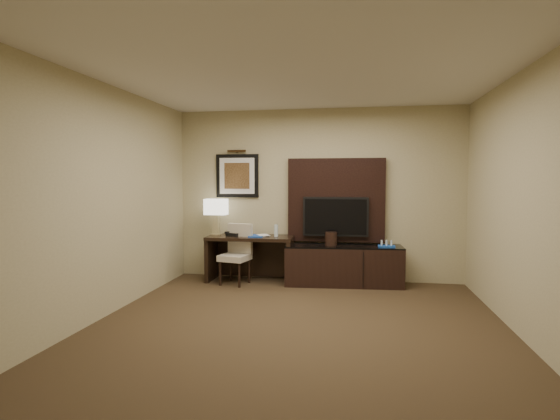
% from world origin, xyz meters
% --- Properties ---
extents(floor, '(4.50, 5.00, 0.01)m').
position_xyz_m(floor, '(0.00, 0.00, -0.01)').
color(floor, '#372718').
rests_on(floor, ground).
extents(ceiling, '(4.50, 5.00, 0.01)m').
position_xyz_m(ceiling, '(0.00, 0.00, 2.70)').
color(ceiling, silver).
rests_on(ceiling, wall_back).
extents(wall_back, '(4.50, 0.01, 2.70)m').
position_xyz_m(wall_back, '(0.00, 2.50, 1.35)').
color(wall_back, tan).
rests_on(wall_back, floor).
extents(wall_front, '(4.50, 0.01, 2.70)m').
position_xyz_m(wall_front, '(0.00, -2.50, 1.35)').
color(wall_front, tan).
rests_on(wall_front, floor).
extents(wall_left, '(0.01, 5.00, 2.70)m').
position_xyz_m(wall_left, '(-2.25, 0.00, 1.35)').
color(wall_left, tan).
rests_on(wall_left, floor).
extents(wall_right, '(0.01, 5.00, 2.70)m').
position_xyz_m(wall_right, '(2.25, 0.00, 1.35)').
color(wall_right, tan).
rests_on(wall_right, floor).
extents(desk, '(1.34, 0.61, 0.71)m').
position_xyz_m(desk, '(-1.01, 2.15, 0.36)').
color(desk, black).
rests_on(desk, floor).
extents(credenza, '(1.77, 0.61, 0.60)m').
position_xyz_m(credenza, '(0.43, 2.15, 0.30)').
color(credenza, black).
rests_on(credenza, floor).
extents(tv_wall_panel, '(1.50, 0.12, 1.30)m').
position_xyz_m(tv_wall_panel, '(0.30, 2.44, 1.27)').
color(tv_wall_panel, black).
rests_on(tv_wall_panel, wall_back).
extents(tv, '(1.00, 0.08, 0.60)m').
position_xyz_m(tv, '(0.30, 2.34, 1.02)').
color(tv, black).
rests_on(tv, tv_wall_panel).
extents(artwork, '(0.70, 0.04, 0.70)m').
position_xyz_m(artwork, '(-1.30, 2.48, 1.65)').
color(artwork, black).
rests_on(artwork, wall_back).
extents(picture_light, '(0.04, 0.04, 0.30)m').
position_xyz_m(picture_light, '(-1.30, 2.44, 2.05)').
color(picture_light, '#3D2813').
rests_on(picture_light, wall_back).
extents(desk_chair, '(0.50, 0.54, 0.84)m').
position_xyz_m(desk_chair, '(-1.20, 1.93, 0.42)').
color(desk_chair, beige).
rests_on(desk_chair, floor).
extents(table_lamp, '(0.35, 0.22, 0.54)m').
position_xyz_m(table_lamp, '(-1.59, 2.24, 0.98)').
color(table_lamp, tan).
rests_on(table_lamp, desk).
extents(desk_phone, '(0.25, 0.24, 0.10)m').
position_xyz_m(desk_phone, '(-1.26, 2.12, 0.76)').
color(desk_phone, black).
rests_on(desk_phone, desk).
extents(blue_folder, '(0.26, 0.32, 0.02)m').
position_xyz_m(blue_folder, '(-0.91, 2.12, 0.72)').
color(blue_folder, '#18419C').
rests_on(blue_folder, desk).
extents(book, '(0.16, 0.10, 0.23)m').
position_xyz_m(book, '(-0.88, 2.14, 0.83)').
color(book, beige).
rests_on(book, desk).
extents(water_bottle, '(0.06, 0.06, 0.19)m').
position_xyz_m(water_bottle, '(-0.60, 2.16, 0.81)').
color(water_bottle, silver).
rests_on(water_bottle, desk).
extents(ice_bucket, '(0.21, 0.21, 0.20)m').
position_xyz_m(ice_bucket, '(0.24, 2.13, 0.70)').
color(ice_bucket, black).
rests_on(ice_bucket, credenza).
extents(minibar_tray, '(0.25, 0.15, 0.09)m').
position_xyz_m(minibar_tray, '(1.06, 2.14, 0.64)').
color(minibar_tray, '#1B4FB2').
rests_on(minibar_tray, credenza).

